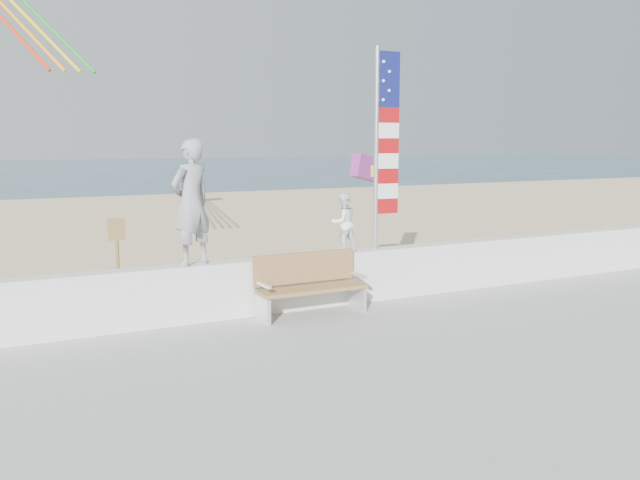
# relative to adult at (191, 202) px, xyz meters

# --- Properties ---
(ground) EXTENTS (220.00, 220.00, 0.00)m
(ground) POSITION_rel_adult_xyz_m (1.92, -2.00, -2.05)
(ground) COLOR #325164
(ground) RESTS_ON ground
(sand) EXTENTS (90.00, 40.00, 0.08)m
(sand) POSITION_rel_adult_xyz_m (1.92, 7.00, -2.01)
(sand) COLOR beige
(sand) RESTS_ON ground
(boardwalk) EXTENTS (50.00, 12.40, 0.10)m
(boardwalk) POSITION_rel_adult_xyz_m (1.92, -6.00, -1.92)
(boardwalk) COLOR #ACACA6
(boardwalk) RESTS_ON sand
(seawall) EXTENTS (30.00, 0.35, 0.90)m
(seawall) POSITION_rel_adult_xyz_m (1.92, 0.00, -1.42)
(seawall) COLOR silver
(seawall) RESTS_ON boardwalk
(adult) EXTENTS (0.84, 0.71, 1.94)m
(adult) POSITION_rel_adult_xyz_m (0.00, 0.00, 0.00)
(adult) COLOR gray
(adult) RESTS_ON seawall
(child) EXTENTS (0.54, 0.44, 1.02)m
(child) POSITION_rel_adult_xyz_m (2.66, 0.00, -0.46)
(child) COLOR white
(child) RESTS_ON seawall
(bench) EXTENTS (1.80, 0.57, 1.00)m
(bench) POSITION_rel_adult_xyz_m (1.79, -0.45, -1.36)
(bench) COLOR #9B7744
(bench) RESTS_ON boardwalk
(flag) EXTENTS (0.50, 0.08, 3.50)m
(flag) POSITION_rel_adult_xyz_m (3.44, -0.00, 0.94)
(flag) COLOR silver
(flag) RESTS_ON seawall
(parafoil_kite) EXTENTS (0.89, 0.51, 0.60)m
(parafoil_kite) POSITION_rel_adult_xyz_m (3.97, 1.33, 0.39)
(parafoil_kite) COLOR #F7321B
(parafoil_kite) RESTS_ON ground
(sign) EXTENTS (0.32, 0.07, 1.46)m
(sign) POSITION_rel_adult_xyz_m (-0.60, 2.92, -1.11)
(sign) COLOR olive
(sign) RESTS_ON sand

